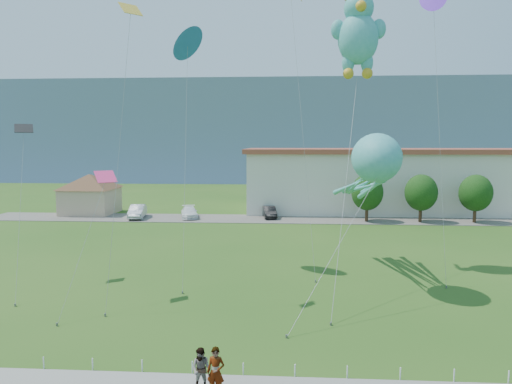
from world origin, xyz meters
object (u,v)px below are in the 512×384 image
parked_car_black (269,212)px  parked_car_silver (137,211)px  pedestrian_right (201,369)px  pedestrian_left (216,372)px  teddy_bear_kite (358,32)px  octopus_kite (372,170)px  warehouse (475,179)px  pavilion (90,190)px  parked_car_white (189,212)px

parked_car_black → parked_car_silver: bearing=175.7°
pedestrian_right → pedestrian_left: bearing=-19.9°
parked_car_silver → parked_car_black: bearing=-4.9°
pedestrian_right → teddy_bear_kite: bearing=77.4°
parked_car_silver → octopus_kite: size_ratio=0.33×
octopus_kite → teddy_bear_kite: 10.62m
pedestrian_right → teddy_bear_kite: size_ratio=0.08×
warehouse → octopus_kite: size_ratio=4.21×
warehouse → teddy_bear_kite: (-20.29, -28.52, 12.63)m
warehouse → pedestrian_right: 54.68m
parked_car_black → teddy_bear_kite: teddy_bear_kite is taller
pavilion → parked_car_black: size_ratio=2.25×
warehouse → pavilion: bearing=-173.2°
pavilion → parked_car_silver: size_ratio=1.94×
pedestrian_right → warehouse: bearing=70.1°
warehouse → parked_car_silver: 44.01m
octopus_kite → teddy_bear_kite: bearing=93.2°
parked_car_silver → pavilion: bearing=145.8°
octopus_kite → parked_car_black: bearing=105.8°
warehouse → parked_car_silver: size_ratio=12.89×
pavilion → parked_car_white: size_ratio=2.05×
warehouse → teddy_bear_kite: size_ratio=3.10×
pedestrian_left → parked_car_black: pedestrian_left is taller
parked_car_white → teddy_bear_kite: (16.46, -19.77, 16.04)m
pedestrian_left → parked_car_silver: 40.57m
pavilion → pedestrian_right: pavilion is taller
pedestrian_right → parked_car_black: pedestrian_right is taller
parked_car_silver → warehouse: bearing=2.9°
pedestrian_left → parked_car_white: 39.25m
parked_car_white → teddy_bear_kite: size_ratio=0.23×
pavilion → octopus_kite: bearing=-42.4°
pedestrian_left → parked_car_silver: (-15.07, 37.67, -0.14)m
pedestrian_right → parked_car_silver: pedestrian_right is taller
parked_car_white → parked_car_black: size_ratio=1.10×
warehouse → octopus_kite: octopus_kite is taller
pedestrian_left → octopus_kite: size_ratio=0.12×
pedestrian_right → parked_car_black: 38.55m
parked_car_white → warehouse: bearing=-0.7°
warehouse → pedestrian_left: (-27.82, -46.97, -3.14)m
parked_car_silver → teddy_bear_kite: teddy_bear_kite is taller
pavilion → teddy_bear_kite: bearing=-37.2°
pedestrian_left → parked_car_white: (-8.93, 38.22, -0.27)m
parked_car_black → octopus_kite: octopus_kite is taller
pavilion → octopus_kite: (29.98, -27.34, 4.27)m
parked_car_silver → octopus_kite: (22.87, -24.03, 6.45)m
pedestrian_left → octopus_kite: octopus_kite is taller
pedestrian_right → parked_car_white: size_ratio=0.35×
pedestrian_right → octopus_kite: bearing=69.3°
parked_car_black → octopus_kite: bearing=-82.9°
parked_car_white → parked_car_black: (9.57, 0.66, 0.02)m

